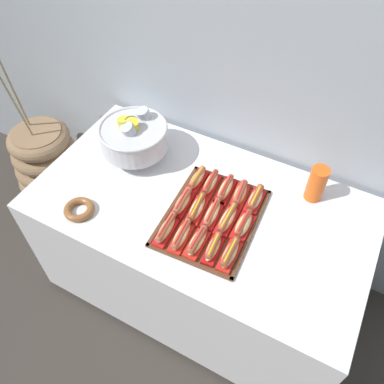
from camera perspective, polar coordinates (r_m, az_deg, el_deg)
ground_plane at (r=2.53m, az=0.93°, el=-13.10°), size 10.00×10.00×0.00m
back_wall at (r=1.90m, az=9.10°, el=19.14°), size 6.00×0.10×2.60m
buffet_table at (r=2.16m, az=1.06°, el=-7.98°), size 1.61×0.88×0.79m
floor_vase at (r=2.92m, az=-20.11°, el=3.64°), size 0.48×0.48×1.16m
serving_tray at (r=1.80m, az=2.89°, el=-3.79°), size 0.43×0.55×0.01m
hot_dog_0 at (r=1.72m, az=-3.82°, el=-5.44°), size 0.07×0.18×0.06m
hot_dog_1 at (r=1.71m, az=-1.57°, el=-6.40°), size 0.07×0.18×0.06m
hot_dog_2 at (r=1.69m, az=0.74°, el=-7.27°), size 0.07×0.17×0.06m
hot_dog_3 at (r=1.67m, az=3.11°, el=-8.14°), size 0.07×0.16×0.06m
hot_dog_4 at (r=1.66m, az=5.53°, el=-8.98°), size 0.07×0.16×0.06m
hot_dog_5 at (r=1.81m, az=-1.44°, el=-1.60°), size 0.07×0.17×0.06m
hot_dog_6 at (r=1.79m, az=0.72°, el=-2.42°), size 0.08×0.17×0.06m
hot_dog_7 at (r=1.78m, az=2.93°, el=-3.24°), size 0.08×0.19×0.06m
hot_dog_8 at (r=1.76m, az=5.18°, el=-3.98°), size 0.07×0.18×0.06m
hot_dog_9 at (r=1.75m, az=7.47°, el=-4.81°), size 0.07×0.16×0.06m
hot_dog_10 at (r=1.91m, az=0.71°, el=1.87°), size 0.06×0.16×0.06m
hot_dog_11 at (r=1.89m, az=2.78°, el=1.19°), size 0.07×0.17×0.06m
hot_dog_12 at (r=1.88m, az=4.88°, el=0.41°), size 0.08×0.18×0.06m
hot_dog_13 at (r=1.86m, az=7.03°, el=-0.31°), size 0.08×0.16×0.06m
hot_dog_14 at (r=1.85m, az=9.20°, el=-1.03°), size 0.07×0.16×0.06m
punch_bowl at (r=2.01m, az=-8.46°, el=8.03°), size 0.35×0.35×0.25m
cup_stack at (r=1.90m, az=17.69°, el=1.15°), size 0.08×0.08×0.19m
donut at (r=1.89m, az=-16.13°, el=-2.44°), size 0.14×0.14×0.03m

